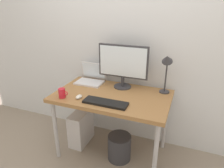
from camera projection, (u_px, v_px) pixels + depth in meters
ground_plane at (112, 151)px, 2.49m from camera, size 6.00×6.00×0.00m
back_wall at (126, 37)px, 2.36m from camera, size 4.40×0.04×2.60m
desk at (112, 100)px, 2.23m from camera, size 1.22×0.72×0.75m
monitor at (123, 64)px, 2.29m from camera, size 0.57×0.20×0.49m
laptop at (91, 77)px, 2.52m from camera, size 0.32×0.27×0.23m
desk_lamp at (167, 65)px, 2.11m from camera, size 0.11×0.16×0.45m
keyboard at (105, 103)px, 2.00m from camera, size 0.44×0.14×0.02m
mouse at (79, 97)px, 2.11m from camera, size 0.06×0.09×0.03m
coffee_mug at (62, 93)px, 2.12m from camera, size 0.11×0.07×0.10m
computer_tower at (81, 127)px, 2.59m from camera, size 0.18×0.36×0.42m
wastebasket at (119, 147)px, 2.33m from camera, size 0.26×0.26×0.30m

